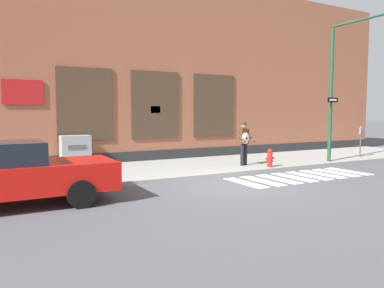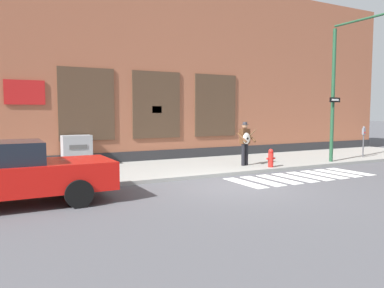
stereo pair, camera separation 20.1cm
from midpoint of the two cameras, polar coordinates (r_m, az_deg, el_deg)
The scene contains 10 objects.
ground_plane at distance 11.31m, azimuth 5.91°, elevation -6.42°, with size 160.00×160.00×0.00m, color #4C4C51.
sidewalk at distance 14.52m, azimuth -2.57°, elevation -3.65°, with size 28.00×4.41×0.13m.
building_backdrop at distance 18.32m, azimuth -8.51°, elevation 10.65°, with size 28.00×4.06×8.16m.
crosswalk at distance 13.41m, azimuth 15.93°, elevation -4.78°, with size 5.20×1.90×0.01m.
red_car at distance 9.70m, azimuth -26.37°, elevation -4.16°, with size 4.61×2.00×1.53m.
busker at distance 14.75m, azimuth 7.58°, elevation 0.49°, with size 0.74×0.58×1.70m.
traffic_light at distance 16.32m, azimuth 23.05°, elevation 10.89°, with size 0.60×3.00×5.71m.
parking_meter at distance 19.10m, azimuth 24.03°, elevation 1.01°, with size 0.13×0.11×1.44m.
utility_box at distance 14.99m, azimuth -17.71°, elevation -1.04°, with size 1.09×0.67×1.20m.
fire_hydrant at distance 14.54m, azimuth 11.39°, elevation -2.10°, with size 0.38×0.20×0.70m.
Camera 1 is at (-6.40, -9.08, 2.20)m, focal length 35.00 mm.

